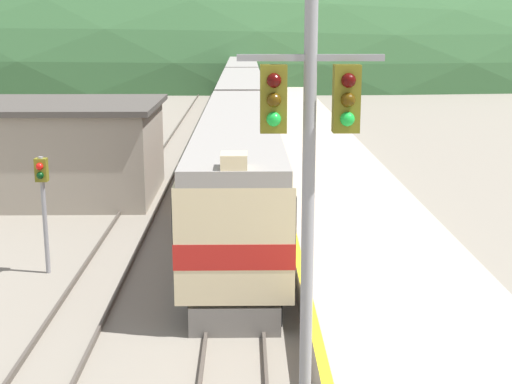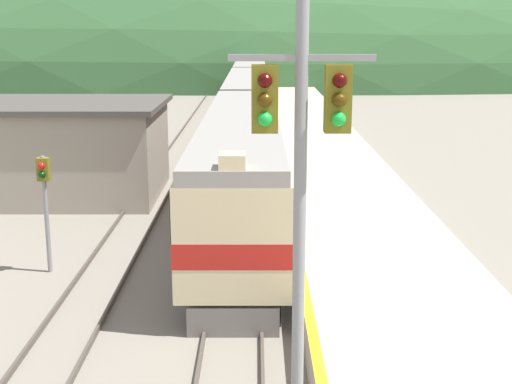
{
  "view_description": "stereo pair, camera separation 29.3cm",
  "coord_description": "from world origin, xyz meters",
  "px_view_note": "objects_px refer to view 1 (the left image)",
  "views": [
    {
      "loc": [
        0.28,
        -5.37,
        7.56
      ],
      "look_at": [
        0.6,
        16.32,
        2.48
      ],
      "focal_mm": 50.0,
      "sensor_mm": 36.0,
      "label": 1
    },
    {
      "loc": [
        0.57,
        -5.37,
        7.56
      ],
      "look_at": [
        0.6,
        16.32,
        2.48
      ],
      "focal_mm": 50.0,
      "sensor_mm": 36.0,
      "label": 2
    }
  ],
  "objects_px": {
    "carriage_fourth": "(243,68)",
    "signal_post_siding": "(43,190)",
    "carriage_second": "(241,105)",
    "carriage_third": "(242,81)",
    "carriage_fifth": "(243,60)",
    "express_train_lead_car": "(238,166)",
    "signal_mast_main": "(309,179)"
  },
  "relations": [
    {
      "from": "carriage_fourth",
      "to": "signal_post_siding",
      "type": "distance_m",
      "value": 70.14
    },
    {
      "from": "carriage_second",
      "to": "signal_post_siding",
      "type": "bearing_deg",
      "value": -102.19
    },
    {
      "from": "carriage_second",
      "to": "signal_post_siding",
      "type": "xyz_separation_m",
      "value": [
        -5.92,
        -27.41,
        0.37
      ]
    },
    {
      "from": "carriage_third",
      "to": "carriage_fifth",
      "type": "distance_m",
      "value": 42.48
    },
    {
      "from": "carriage_second",
      "to": "carriage_fifth",
      "type": "height_order",
      "value": "same"
    },
    {
      "from": "express_train_lead_car",
      "to": "carriage_second",
      "type": "xyz_separation_m",
      "value": [
        0.0,
        21.9,
        -0.01
      ]
    },
    {
      "from": "carriage_second",
      "to": "carriage_fourth",
      "type": "bearing_deg",
      "value": 90.0
    },
    {
      "from": "express_train_lead_car",
      "to": "carriage_fifth",
      "type": "xyz_separation_m",
      "value": [
        0.0,
        85.62,
        -0.01
      ]
    },
    {
      "from": "signal_post_siding",
      "to": "express_train_lead_car",
      "type": "bearing_deg",
      "value": 42.92
    },
    {
      "from": "signal_mast_main",
      "to": "carriage_fourth",
      "type": "bearing_deg",
      "value": 90.89
    },
    {
      "from": "carriage_fourth",
      "to": "signal_mast_main",
      "type": "relative_size",
      "value": 2.55
    },
    {
      "from": "carriage_fifth",
      "to": "signal_post_siding",
      "type": "bearing_deg",
      "value": -93.72
    },
    {
      "from": "carriage_fifth",
      "to": "signal_mast_main",
      "type": "height_order",
      "value": "signal_mast_main"
    },
    {
      "from": "signal_mast_main",
      "to": "express_train_lead_car",
      "type": "bearing_deg",
      "value": 94.46
    },
    {
      "from": "express_train_lead_car",
      "to": "carriage_fourth",
      "type": "relative_size",
      "value": 1.04
    },
    {
      "from": "signal_post_siding",
      "to": "carriage_second",
      "type": "bearing_deg",
      "value": 77.81
    },
    {
      "from": "express_train_lead_car",
      "to": "signal_mast_main",
      "type": "height_order",
      "value": "signal_mast_main"
    },
    {
      "from": "express_train_lead_car",
      "to": "signal_post_siding",
      "type": "xyz_separation_m",
      "value": [
        -5.92,
        -5.5,
        0.36
      ]
    },
    {
      "from": "signal_mast_main",
      "to": "signal_post_siding",
      "type": "xyz_separation_m",
      "value": [
        -7.17,
        10.52,
        -2.59
      ]
    },
    {
      "from": "carriage_second",
      "to": "signal_mast_main",
      "type": "height_order",
      "value": "signal_mast_main"
    },
    {
      "from": "carriage_second",
      "to": "carriage_fifth",
      "type": "xyz_separation_m",
      "value": [
        0.0,
        63.72,
        0.0
      ]
    },
    {
      "from": "carriage_fifth",
      "to": "carriage_fourth",
      "type": "bearing_deg",
      "value": -90.0
    },
    {
      "from": "carriage_fourth",
      "to": "signal_post_siding",
      "type": "bearing_deg",
      "value": -94.84
    },
    {
      "from": "signal_post_siding",
      "to": "carriage_fifth",
      "type": "bearing_deg",
      "value": 86.28
    },
    {
      "from": "carriage_third",
      "to": "signal_post_siding",
      "type": "xyz_separation_m",
      "value": [
        -5.92,
        -48.65,
        0.37
      ]
    },
    {
      "from": "carriage_fourth",
      "to": "signal_mast_main",
      "type": "bearing_deg",
      "value": -89.11
    },
    {
      "from": "signal_mast_main",
      "to": "carriage_third",
      "type": "bearing_deg",
      "value": 91.21
    },
    {
      "from": "carriage_fifth",
      "to": "signal_mast_main",
      "type": "relative_size",
      "value": 2.55
    },
    {
      "from": "carriage_second",
      "to": "carriage_third",
      "type": "height_order",
      "value": "same"
    },
    {
      "from": "carriage_fourth",
      "to": "carriage_fifth",
      "type": "distance_m",
      "value": 21.24
    },
    {
      "from": "carriage_third",
      "to": "signal_post_siding",
      "type": "height_order",
      "value": "carriage_third"
    },
    {
      "from": "signal_post_siding",
      "to": "signal_mast_main",
      "type": "bearing_deg",
      "value": -55.74
    }
  ]
}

